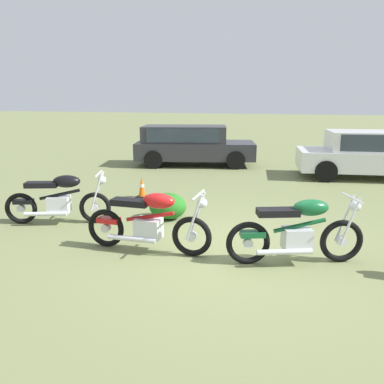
# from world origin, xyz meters

# --- Properties ---
(ground_plane) EXTENTS (120.00, 120.00, 0.00)m
(ground_plane) POSITION_xyz_m (0.00, 0.00, 0.00)
(ground_plane) COLOR olive
(motorcycle_black) EXTENTS (1.94, 1.00, 1.02)m
(motorcycle_black) POSITION_xyz_m (-3.45, 0.37, 0.48)
(motorcycle_black) COLOR black
(motorcycle_black) RESTS_ON ground
(motorcycle_red) EXTENTS (2.10, 0.64, 1.02)m
(motorcycle_red) POSITION_xyz_m (-1.20, -0.40, 0.49)
(motorcycle_red) COLOR black
(motorcycle_red) RESTS_ON ground
(motorcycle_green) EXTENTS (1.94, 1.02, 1.02)m
(motorcycle_green) POSITION_xyz_m (1.06, -0.13, 0.49)
(motorcycle_green) COLOR black
(motorcycle_green) RESTS_ON ground
(car_charcoal) EXTENTS (4.58, 2.87, 1.43)m
(car_charcoal) POSITION_xyz_m (-3.29, 7.78, 0.83)
(car_charcoal) COLOR #2D2D33
(car_charcoal) RESTS_ON ground
(car_white) EXTENTS (4.75, 2.55, 1.43)m
(car_white) POSITION_xyz_m (2.78, 7.23, 0.80)
(car_white) COLOR silver
(car_white) RESTS_ON ground
(traffic_cone) EXTENTS (0.25, 0.25, 0.53)m
(traffic_cone) POSITION_xyz_m (-2.85, 2.78, 0.24)
(traffic_cone) COLOR #EA590F
(traffic_cone) RESTS_ON ground
(shrub_low) EXTENTS (0.77, 0.66, 0.53)m
(shrub_low) POSITION_xyz_m (-1.57, 1.32, 0.27)
(shrub_low) COLOR #236A1E
(shrub_low) RESTS_ON ground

